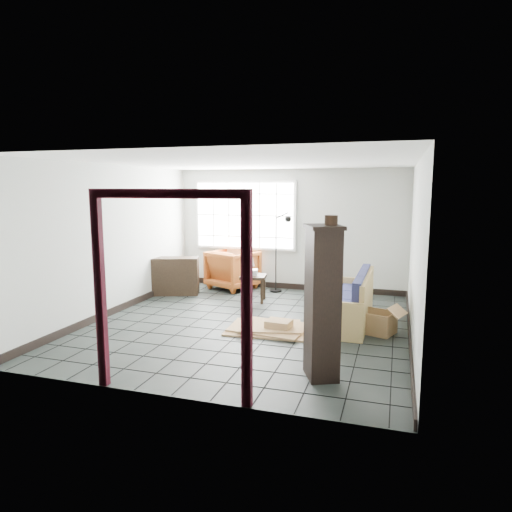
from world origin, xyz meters
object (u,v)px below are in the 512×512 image
(armchair, at_px, (233,268))
(tall_shelf, at_px, (322,301))
(side_table, at_px, (253,280))
(futon_sofa, at_px, (350,305))

(armchair, relative_size, tall_shelf, 0.52)
(armchair, height_order, tall_shelf, tall_shelf)
(side_table, xyz_separation_m, tall_shelf, (1.85, -3.18, 0.48))
(futon_sofa, relative_size, side_table, 3.57)
(tall_shelf, bearing_deg, side_table, 96.18)
(side_table, relative_size, tall_shelf, 0.30)
(futon_sofa, distance_m, side_table, 2.15)
(armchair, xyz_separation_m, tall_shelf, (2.63, -4.15, 0.44))
(armchair, distance_m, tall_shelf, 4.93)
(side_table, distance_m, tall_shelf, 3.71)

